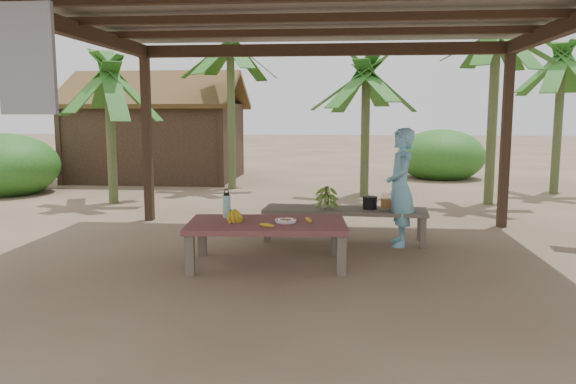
# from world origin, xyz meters

# --- Properties ---
(ground) EXTENTS (80.00, 80.00, 0.00)m
(ground) POSITION_xyz_m (0.00, 0.00, 0.00)
(ground) COLOR brown
(ground) RESTS_ON ground
(pavilion) EXTENTS (6.60, 5.60, 2.95)m
(pavilion) POSITION_xyz_m (-0.01, -0.01, 2.78)
(pavilion) COLOR black
(pavilion) RESTS_ON ground
(work_table) EXTENTS (1.88, 1.15, 0.50)m
(work_table) POSITION_xyz_m (-0.52, -0.23, 0.43)
(work_table) COLOR brown
(work_table) RESTS_ON ground
(bench) EXTENTS (2.23, 0.73, 0.45)m
(bench) POSITION_xyz_m (0.38, 1.07, 0.39)
(bench) COLOR brown
(bench) RESTS_ON ground
(ripe_banana_bunch) EXTENTS (0.29, 0.26, 0.15)m
(ripe_banana_bunch) POSITION_xyz_m (-0.93, -0.24, 0.58)
(ripe_banana_bunch) COLOR yellow
(ripe_banana_bunch) RESTS_ON work_table
(plate) EXTENTS (0.25, 0.25, 0.04)m
(plate) POSITION_xyz_m (-0.30, -0.24, 0.52)
(plate) COLOR white
(plate) RESTS_ON work_table
(loose_banana_front) EXTENTS (0.17, 0.08, 0.04)m
(loose_banana_front) POSITION_xyz_m (-0.48, -0.52, 0.52)
(loose_banana_front) COLOR yellow
(loose_banana_front) RESTS_ON work_table
(loose_banana_side) EXTENTS (0.13, 0.14, 0.04)m
(loose_banana_side) POSITION_xyz_m (-0.04, -0.17, 0.52)
(loose_banana_side) COLOR yellow
(loose_banana_side) RESTS_ON work_table
(water_flask) EXTENTS (0.09, 0.09, 0.34)m
(water_flask) POSITION_xyz_m (-1.04, 0.01, 0.64)
(water_flask) COLOR #3AB1B7
(water_flask) RESTS_ON work_table
(green_banana_stalk) EXTENTS (0.29, 0.29, 0.32)m
(green_banana_stalk) POSITION_xyz_m (0.13, 1.08, 0.61)
(green_banana_stalk) COLOR #598C2D
(green_banana_stalk) RESTS_ON bench
(cooking_pot) EXTENTS (0.19, 0.19, 0.16)m
(cooking_pot) POSITION_xyz_m (0.71, 1.08, 0.53)
(cooking_pot) COLOR black
(cooking_pot) RESTS_ON bench
(skewer_rack) EXTENTS (0.18, 0.09, 0.24)m
(skewer_rack) POSITION_xyz_m (0.93, 0.98, 0.57)
(skewer_rack) COLOR #A57F47
(skewer_rack) RESTS_ON bench
(woman) EXTENTS (0.40, 0.59, 1.55)m
(woman) POSITION_xyz_m (1.10, 0.89, 0.78)
(woman) COLOR #78C4E2
(woman) RESTS_ON ground
(hut) EXTENTS (4.40, 3.43, 2.85)m
(hut) POSITION_xyz_m (-4.50, 8.00, 1.10)
(hut) COLOR black
(hut) RESTS_ON ground
(banana_plant_ne) EXTENTS (1.80, 1.80, 3.52)m
(banana_plant_ne) POSITION_xyz_m (3.15, 4.50, 3.02)
(banana_plant_ne) COLOR #596638
(banana_plant_ne) RESTS_ON ground
(banana_plant_n) EXTENTS (1.80, 1.80, 2.81)m
(banana_plant_n) POSITION_xyz_m (0.80, 5.31, 2.33)
(banana_plant_n) COLOR #596638
(banana_plant_n) RESTS_ON ground
(banana_plant_nw) EXTENTS (1.80, 1.80, 3.56)m
(banana_plant_nw) POSITION_xyz_m (-2.21, 6.28, 3.06)
(banana_plant_nw) COLOR #596638
(banana_plant_nw) RESTS_ON ground
(banana_plant_w) EXTENTS (1.80, 1.80, 2.71)m
(banana_plant_w) POSITION_xyz_m (-4.10, 3.94, 2.24)
(banana_plant_w) COLOR #596638
(banana_plant_w) RESTS_ON ground
(banana_plant_far) EXTENTS (1.80, 1.80, 3.15)m
(banana_plant_far) POSITION_xyz_m (4.95, 6.14, 2.66)
(banana_plant_far) COLOR #596638
(banana_plant_far) RESTS_ON ground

